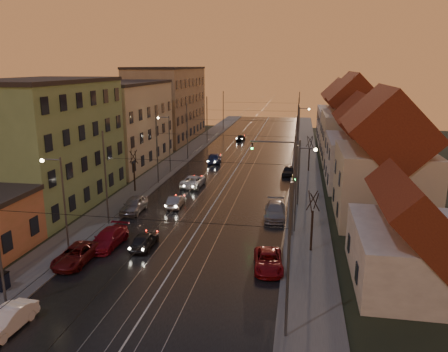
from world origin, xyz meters
The scene contains 47 objects.
ground centered at (0.00, 0.00, 0.00)m, with size 160.00×160.00×0.00m, color black.
road centered at (0.00, 40.00, 0.02)m, with size 16.00×120.00×0.04m, color black.
sidewalk_left centered at (-10.00, 40.00, 0.07)m, with size 4.00×120.00×0.15m, color #4C4C4C.
sidewalk_right centered at (10.00, 40.00, 0.07)m, with size 4.00×120.00×0.15m, color #4C4C4C.
tram_rail_0 centered at (-2.20, 40.00, 0.06)m, with size 0.06×120.00×0.03m, color gray.
tram_rail_1 centered at (-0.77, 40.00, 0.06)m, with size 0.06×120.00×0.03m, color gray.
tram_rail_2 centered at (0.77, 40.00, 0.06)m, with size 0.06×120.00×0.03m, color gray.
tram_rail_3 centered at (2.20, 40.00, 0.06)m, with size 0.06×120.00×0.03m, color gray.
apartment_left_1 centered at (-17.50, 14.00, 6.50)m, with size 10.00×18.00×13.00m, color #739A62.
apartment_left_2 centered at (-17.50, 34.00, 6.00)m, with size 10.00×20.00×12.00m, color beige.
apartment_left_3 centered at (-17.50, 58.00, 7.00)m, with size 10.00×24.00×14.00m, color #92785E.
house_right_0 centered at (17.00, 2.00, 2.92)m, with size 8.16×10.20×5.80m.
house_right_1 centered at (17.00, 15.00, 5.45)m, with size 8.67×10.20×10.80m.
house_right_2 centered at (17.00, 28.00, 4.64)m, with size 9.18×12.24×9.20m.
house_right_3 centered at (17.00, 43.00, 5.80)m, with size 9.18×14.28×11.50m.
house_right_4 centered at (17.00, 61.00, 5.05)m, with size 9.18×16.32×10.00m.
catenary_pole_r_0 centered at (8.60, -6.00, 4.50)m, with size 0.16×0.16×9.00m, color #595B60.
catenary_pole_l_1 centered at (-8.60, 9.00, 4.50)m, with size 0.16×0.16×9.00m, color #595B60.
catenary_pole_r_1 centered at (8.60, 9.00, 4.50)m, with size 0.16×0.16×9.00m, color #595B60.
catenary_pole_l_2 centered at (-8.60, 24.00, 4.50)m, with size 0.16×0.16×9.00m, color #595B60.
catenary_pole_r_2 centered at (8.60, 24.00, 4.50)m, with size 0.16×0.16×9.00m, color #595B60.
catenary_pole_l_3 centered at (-8.60, 39.00, 4.50)m, with size 0.16×0.16×9.00m, color #595B60.
catenary_pole_r_3 centered at (8.60, 39.00, 4.50)m, with size 0.16×0.16×9.00m, color #595B60.
catenary_pole_l_4 centered at (-8.60, 54.00, 4.50)m, with size 0.16×0.16×9.00m, color #595B60.
catenary_pole_r_4 centered at (8.60, 54.00, 4.50)m, with size 0.16×0.16×9.00m, color #595B60.
catenary_pole_l_5 centered at (-8.60, 72.00, 4.50)m, with size 0.16×0.16×9.00m, color #595B60.
catenary_pole_r_5 centered at (8.60, 72.00, 4.50)m, with size 0.16×0.16×9.00m, color #595B60.
street_lamp_0 centered at (-9.10, 2.00, 4.89)m, with size 1.75×0.32×8.00m.
street_lamp_1 centered at (9.10, 10.00, 4.89)m, with size 1.75×0.32×8.00m.
street_lamp_2 centered at (-9.10, 30.00, 4.89)m, with size 1.75×0.32×8.00m.
street_lamp_3 centered at (9.10, 46.00, 4.89)m, with size 1.75×0.32×8.00m.
traffic_light_mast centered at (7.99, 18.00, 4.60)m, with size 5.30×0.32×7.20m.
bare_tree_0 centered at (-10.20, 20.00, 2.49)m, with size 1.09×1.09×5.11m.
bare_tree_1 centered at (10.20, 6.00, 2.49)m, with size 1.09×1.09×5.11m.
bare_tree_2 centered at (10.40, 34.00, 2.49)m, with size 1.09×1.09×5.11m.
driving_car_0 centered at (-3.42, 4.51, 0.66)m, with size 1.56×3.87×1.32m, color black.
driving_car_1 centered at (-3.84, 15.33, 0.63)m, with size 1.32×3.80×1.25m, color gray.
driving_car_2 centered at (-3.91, 23.60, 0.70)m, with size 2.33×5.05×1.40m, color silver.
driving_car_3 centered at (-3.96, 37.56, 0.72)m, with size 2.01×4.95×1.44m, color navy.
driving_car_4 centered at (-2.69, 58.51, 0.61)m, with size 1.45×3.59×1.22m, color black.
parked_left_0 centered at (-7.03, -8.05, 0.66)m, with size 1.39×4.00×1.32m, color white.
parked_left_1 centered at (-7.60, 0.83, 0.65)m, with size 2.16×4.68×1.30m, color #5F1011.
parked_left_2 centered at (-6.47, 4.26, 0.71)m, with size 1.98×4.86×1.41m, color maroon.
parked_left_3 centered at (-7.60, 13.02, 0.78)m, with size 1.84×4.57×1.56m, color #9A999F.
parked_right_0 centered at (7.02, 2.35, 0.63)m, with size 2.09×4.53×1.26m, color maroon.
parked_right_1 centered at (6.85, 13.75, 0.73)m, with size 2.04×5.02×1.46m, color #949499.
parked_right_2 centered at (7.60, 31.39, 0.64)m, with size 1.51×3.76×1.28m, color black.
Camera 1 is at (8.88, -27.58, 14.73)m, focal length 35.00 mm.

